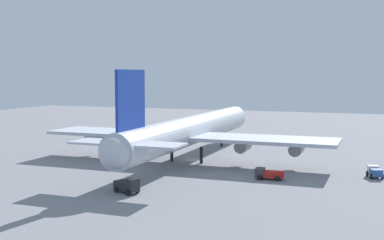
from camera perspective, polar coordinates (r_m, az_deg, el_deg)
ground_plane at (r=111.02m, az=0.00°, el=-4.56°), size 294.12×294.12×0.00m
cargo_airplane at (r=109.62m, az=-0.09°, el=-1.22°), size 73.53×63.26×19.69m
fuel_truck at (r=133.70m, az=-2.72°, el=-2.42°), size 4.27×4.51×1.97m
cargo_loader at (r=91.69m, az=8.71°, el=-6.06°), size 2.74×5.17×2.00m
pushback_tractor at (r=81.17m, az=-7.37°, el=-7.41°), size 3.56×4.89×2.50m
baggage_tug at (r=98.06m, az=20.09°, el=-5.55°), size 4.11×3.21×2.05m
catering_truck at (r=141.84m, az=4.68°, el=-1.93°), size 4.08×5.24×2.29m
safety_cone_nose at (r=141.35m, az=5.75°, el=-2.32°), size 0.46×0.46×0.65m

